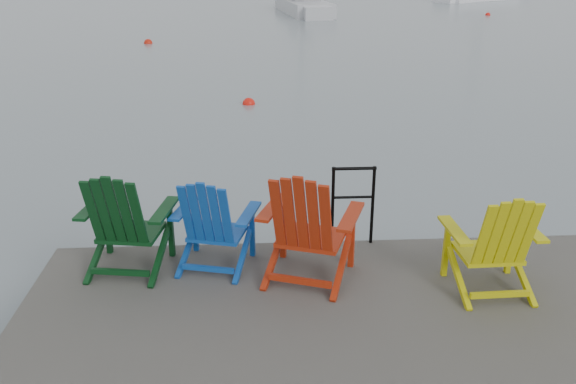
{
  "coord_description": "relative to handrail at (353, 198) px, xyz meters",
  "views": [
    {
      "loc": [
        -0.81,
        -3.64,
        3.52
      ],
      "look_at": [
        -0.42,
        3.15,
        0.85
      ],
      "focal_mm": 38.0,
      "sensor_mm": 36.0,
      "label": 1
    }
  ],
  "objects": [
    {
      "name": "handrail",
      "position": [
        0.0,
        0.0,
        0.0
      ],
      "size": [
        0.48,
        0.04,
        0.9
      ],
      "color": "black",
      "rests_on": "dock"
    },
    {
      "name": "chair_green",
      "position": [
        -2.36,
        -0.49,
        0.01
      ],
      "size": [
        0.97,
        0.91,
        1.1
      ],
      "rotation": [
        0.0,
        0.0,
        -0.16
      ],
      "color": "black",
      "rests_on": "dock"
    },
    {
      "name": "chair_blue",
      "position": [
        -1.49,
        -0.48,
        -0.03
      ],
      "size": [
        0.93,
        0.88,
        1.01
      ],
      "rotation": [
        0.0,
        0.0,
        -0.25
      ],
      "color": "#0F46A2",
      "rests_on": "dock"
    },
    {
      "name": "chair_red",
      "position": [
        -0.56,
        -0.77,
        0.05
      ],
      "size": [
        1.11,
        1.06,
        1.17
      ],
      "rotation": [
        0.0,
        0.0,
        -0.35
      ],
      "color": "#A4240C",
      "rests_on": "dock"
    },
    {
      "name": "chair_yellow",
      "position": [
        1.15,
        -1.12,
        -0.01
      ],
      "size": [
        0.85,
        0.79,
        1.05
      ],
      "rotation": [
        0.0,
        0.0,
        0.03
      ],
      "color": "#C7C00B",
      "rests_on": "dock"
    },
    {
      "name": "sailboat_near",
      "position": [
        2.2,
        33.89,
        -0.69
      ],
      "size": [
        3.21,
        8.94,
        12.03
      ],
      "rotation": [
        0.0,
        0.0,
        0.11
      ],
      "color": "silver",
      "rests_on": "ground"
    },
    {
      "name": "buoy_a",
      "position": [
        -1.18,
        8.95,
        -1.04
      ],
      "size": [
        0.32,
        0.32,
        0.32
      ],
      "primitive_type": "sphere",
      "color": "red",
      "rests_on": "ground"
    },
    {
      "name": "buoy_b",
      "position": [
        -5.42,
        20.26,
        -1.04
      ],
      "size": [
        0.36,
        0.36,
        0.36
      ],
      "primitive_type": "sphere",
      "color": "red",
      "rests_on": "ground"
    },
    {
      "name": "buoy_c",
      "position": [
        13.36,
        31.69,
        -1.04
      ],
      "size": [
        0.32,
        0.32,
        0.32
      ],
      "primitive_type": "sphere",
      "color": "red",
      "rests_on": "ground"
    },
    {
      "name": "buoy_d",
      "position": [
        4.0,
        37.55,
        -1.04
      ],
      "size": [
        0.35,
        0.35,
        0.35
      ],
      "primitive_type": "sphere",
      "color": "red",
      "rests_on": "ground"
    }
  ]
}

